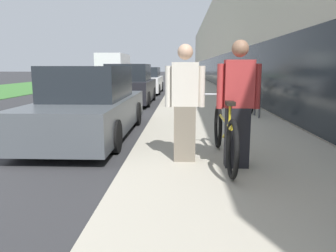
{
  "coord_description": "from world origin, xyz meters",
  "views": [
    {
      "loc": [
        4.44,
        -3.31,
        1.5
      ],
      "look_at": [
        3.7,
        14.67,
        -1.73
      ],
      "focal_mm": 35.0,
      "sensor_mm": 36.0,
      "label": 1
    }
  ],
  "objects_px": {
    "cruiser_bike_middle": "(238,93)",
    "parked_sedan_far": "(147,81)",
    "moving_truck": "(115,68)",
    "tandem_bicycle": "(224,134)",
    "parked_sedan_curbside": "(91,105)",
    "cruiser_bike_nearest": "(247,100)",
    "person_bystander": "(185,103)",
    "person_rider": "(238,105)",
    "bike_rack_hoop": "(258,98)",
    "vintage_roadster_curbside": "(129,86)"
  },
  "relations": [
    {
      "from": "vintage_roadster_curbside",
      "to": "tandem_bicycle",
      "type": "bearing_deg",
      "value": -72.51
    },
    {
      "from": "person_bystander",
      "to": "parked_sedan_curbside",
      "type": "height_order",
      "value": "person_bystander"
    },
    {
      "from": "cruiser_bike_nearest",
      "to": "bike_rack_hoop",
      "type": "bearing_deg",
      "value": -86.72
    },
    {
      "from": "cruiser_bike_nearest",
      "to": "parked_sedan_far",
      "type": "xyz_separation_m",
      "value": [
        -4.11,
        9.07,
        0.2
      ]
    },
    {
      "from": "person_rider",
      "to": "moving_truck",
      "type": "distance_m",
      "value": 28.9
    },
    {
      "from": "tandem_bicycle",
      "to": "parked_sedan_far",
      "type": "bearing_deg",
      "value": 100.4
    },
    {
      "from": "tandem_bicycle",
      "to": "moving_truck",
      "type": "relative_size",
      "value": 0.33
    },
    {
      "from": "vintage_roadster_curbside",
      "to": "parked_sedan_far",
      "type": "bearing_deg",
      "value": 88.64
    },
    {
      "from": "person_bystander",
      "to": "parked_sedan_far",
      "type": "distance_m",
      "value": 14.75
    },
    {
      "from": "vintage_roadster_curbside",
      "to": "parked_sedan_far",
      "type": "relative_size",
      "value": 0.92
    },
    {
      "from": "cruiser_bike_middle",
      "to": "bike_rack_hoop",
      "type": "bearing_deg",
      "value": -90.3
    },
    {
      "from": "vintage_roadster_curbside",
      "to": "cruiser_bike_middle",
      "type": "bearing_deg",
      "value": -15.0
    },
    {
      "from": "tandem_bicycle",
      "to": "cruiser_bike_middle",
      "type": "relative_size",
      "value": 1.32
    },
    {
      "from": "tandem_bicycle",
      "to": "bike_rack_hoop",
      "type": "height_order",
      "value": "tandem_bicycle"
    },
    {
      "from": "tandem_bicycle",
      "to": "vintage_roadster_curbside",
      "type": "xyz_separation_m",
      "value": [
        -2.81,
        8.93,
        0.2
      ]
    },
    {
      "from": "person_rider",
      "to": "cruiser_bike_middle",
      "type": "xyz_separation_m",
      "value": [
        1.37,
        8.05,
        -0.46
      ]
    },
    {
      "from": "parked_sedan_curbside",
      "to": "moving_truck",
      "type": "xyz_separation_m",
      "value": [
        -4.59,
        25.37,
        0.72
      ]
    },
    {
      "from": "vintage_roadster_curbside",
      "to": "person_bystander",
      "type": "bearing_deg",
      "value": -75.94
    },
    {
      "from": "cruiser_bike_nearest",
      "to": "moving_truck",
      "type": "relative_size",
      "value": 0.24
    },
    {
      "from": "person_rider",
      "to": "vintage_roadster_curbside",
      "type": "distance_m",
      "value": 9.68
    },
    {
      "from": "person_rider",
      "to": "moving_truck",
      "type": "height_order",
      "value": "moving_truck"
    },
    {
      "from": "person_rider",
      "to": "vintage_roadster_curbside",
      "type": "height_order",
      "value": "person_rider"
    },
    {
      "from": "cruiser_bike_nearest",
      "to": "vintage_roadster_curbside",
      "type": "bearing_deg",
      "value": 141.32
    },
    {
      "from": "person_rider",
      "to": "parked_sedan_far",
      "type": "xyz_separation_m",
      "value": [
        -2.82,
        14.88,
        -0.31
      ]
    },
    {
      "from": "vintage_roadster_curbside",
      "to": "cruiser_bike_nearest",
      "type": "bearing_deg",
      "value": -38.68
    },
    {
      "from": "person_rider",
      "to": "cruiser_bike_middle",
      "type": "height_order",
      "value": "person_rider"
    },
    {
      "from": "bike_rack_hoop",
      "to": "person_rider",
      "type": "bearing_deg",
      "value": -105.89
    },
    {
      "from": "parked_sedan_curbside",
      "to": "parked_sedan_far",
      "type": "height_order",
      "value": "parked_sedan_curbside"
    },
    {
      "from": "parked_sedan_far",
      "to": "moving_truck",
      "type": "distance_m",
      "value": 13.85
    },
    {
      "from": "parked_sedan_curbside",
      "to": "moving_truck",
      "type": "distance_m",
      "value": 25.79
    },
    {
      "from": "bike_rack_hoop",
      "to": "parked_sedan_curbside",
      "type": "xyz_separation_m",
      "value": [
        -4.1,
        -2.16,
        0.04
      ]
    },
    {
      "from": "bike_rack_hoop",
      "to": "moving_truck",
      "type": "xyz_separation_m",
      "value": [
        -8.68,
        23.21,
        0.75
      ]
    },
    {
      "from": "cruiser_bike_nearest",
      "to": "person_bystander",
      "type": "bearing_deg",
      "value": -109.97
    },
    {
      "from": "vintage_roadster_curbside",
      "to": "parked_sedan_far",
      "type": "xyz_separation_m",
      "value": [
        0.13,
        5.67,
        -0.04
      ]
    },
    {
      "from": "person_rider",
      "to": "moving_truck",
      "type": "relative_size",
      "value": 0.24
    },
    {
      "from": "cruiser_bike_middle",
      "to": "parked_sedan_far",
      "type": "distance_m",
      "value": 8.01
    },
    {
      "from": "vintage_roadster_curbside",
      "to": "moving_truck",
      "type": "height_order",
      "value": "moving_truck"
    },
    {
      "from": "moving_truck",
      "to": "parked_sedan_far",
      "type": "bearing_deg",
      "value": -70.96
    },
    {
      "from": "person_bystander",
      "to": "parked_sedan_far",
      "type": "relative_size",
      "value": 0.36
    },
    {
      "from": "bike_rack_hoop",
      "to": "moving_truck",
      "type": "bearing_deg",
      "value": 110.51
    },
    {
      "from": "person_bystander",
      "to": "cruiser_bike_middle",
      "type": "relative_size",
      "value": 0.95
    },
    {
      "from": "cruiser_bike_middle",
      "to": "tandem_bicycle",
      "type": "bearing_deg",
      "value": -100.98
    },
    {
      "from": "person_rider",
      "to": "cruiser_bike_nearest",
      "type": "relative_size",
      "value": 0.99
    },
    {
      "from": "cruiser_bike_middle",
      "to": "parked_sedan_curbside",
      "type": "bearing_deg",
      "value": -126.95
    },
    {
      "from": "person_rider",
      "to": "cruiser_bike_middle",
      "type": "bearing_deg",
      "value": 80.36
    },
    {
      "from": "tandem_bicycle",
      "to": "bike_rack_hoop",
      "type": "xyz_separation_m",
      "value": [
        1.49,
        4.46,
        0.12
      ]
    },
    {
      "from": "moving_truck",
      "to": "tandem_bicycle",
      "type": "bearing_deg",
      "value": -75.43
    },
    {
      "from": "person_rider",
      "to": "bike_rack_hoop",
      "type": "bearing_deg",
      "value": 74.11
    },
    {
      "from": "bike_rack_hoop",
      "to": "vintage_roadster_curbside",
      "type": "xyz_separation_m",
      "value": [
        -4.31,
        4.47,
        0.09
      ]
    },
    {
      "from": "cruiser_bike_middle",
      "to": "moving_truck",
      "type": "xyz_separation_m",
      "value": [
        -8.7,
        19.9,
        0.86
      ]
    }
  ]
}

